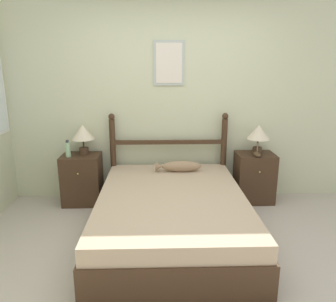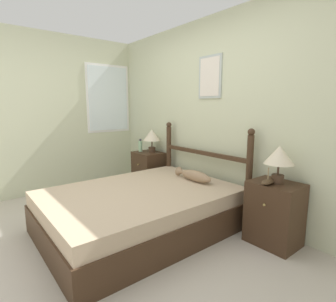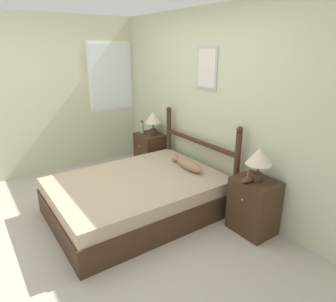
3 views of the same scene
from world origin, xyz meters
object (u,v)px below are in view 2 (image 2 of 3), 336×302
Objects in this scene: nightstand_right at (274,213)px; fish_pillow at (194,175)px; bottle at (140,146)px; bed at (141,210)px; nightstand_left at (149,171)px; model_boat at (268,182)px; table_lamp_left at (152,136)px; table_lamp_right at (279,157)px.

nightstand_right is 1.05m from fish_pillow.
nightstand_right is 2.97× the size of bottle.
nightstand_left is (-1.13, 0.89, 0.09)m from bed.
nightstand_right is 1.13× the size of fish_pillow.
bed is at bearing -145.13° from model_boat.
nightstand_left is 1.71× the size of table_lamp_left.
nightstand_left is at bearing 179.80° from table_lamp_right.
nightstand_left is 1.71× the size of table_lamp_right.
bed is 1.44m from nightstand_left.
model_boat is at bearing -3.17° from nightstand_left.
table_lamp_right is at bearing -1.48° from table_lamp_left.
bottle reaches higher than bed.
nightstand_left is at bearing 141.65° from bed.
fish_pillow is at bearing -4.01° from bottle.
nightstand_right is 1.71× the size of table_lamp_right.
table_lamp_left is at bearing 175.49° from model_boat.
bottle is (-2.40, -0.06, -0.17)m from table_lamp_right.
bed is 11.63× the size of model_boat.
bed is 3.23× the size of nightstand_right.
bottle reaches higher than model_boat.
bed is 1.59m from bottle.
nightstand_left is 2.97× the size of bottle.
table_lamp_right reaches higher than nightstand_right.
nightstand_right is at bearing 38.35° from bed.
bed is 3.23× the size of nightstand_left.
nightstand_left is 3.60× the size of model_boat.
bed is 5.51× the size of table_lamp_right.
table_lamp_left reaches higher than nightstand_right.
table_lamp_left is 1.74× the size of bottle.
table_lamp_left is at bearing 178.72° from nightstand_right.
bottle is 1.40m from fish_pillow.
table_lamp_right is 2.41m from bottle.
table_lamp_right is (2.23, -0.06, 0.00)m from table_lamp_left.
bottle is 1.21× the size of model_boat.
table_lamp_left is at bearing 170.06° from fish_pillow.
nightstand_left is at bearing 25.79° from bottle.
nightstand_right is 1.71× the size of table_lamp_left.
bottle is (-2.39, -0.07, 0.42)m from nightstand_right.
table_lamp_left is 1.28m from fish_pillow.
nightstand_right is at bearing 9.11° from fish_pillow.
bottle is (-0.14, -0.07, 0.42)m from nightstand_left.
table_lamp_right reaches higher than model_boat.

